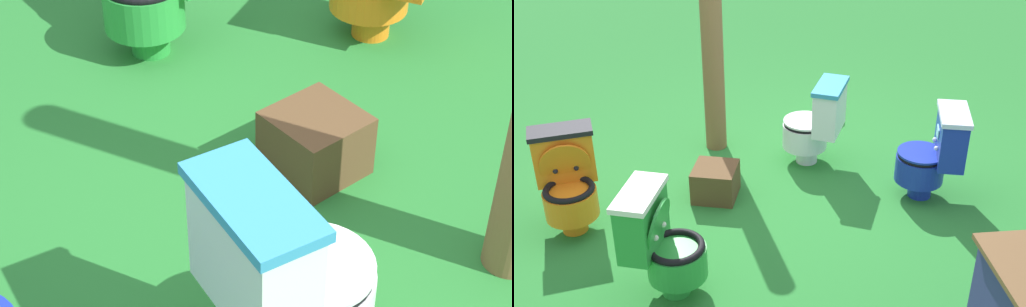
% 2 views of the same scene
% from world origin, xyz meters
% --- Properties ---
extents(ground, '(14.00, 14.00, 0.00)m').
position_xyz_m(ground, '(0.00, 0.00, 0.00)').
color(ground, '#26752D').
extents(toilet_white, '(0.63, 0.61, 0.73)m').
position_xyz_m(toilet_white, '(-0.42, -0.19, 0.37)').
color(toilet_white, white).
rests_on(toilet_white, ground).
extents(small_crate, '(0.44, 0.44, 0.26)m').
position_xyz_m(small_crate, '(0.49, 0.07, 0.13)').
color(small_crate, brown).
rests_on(small_crate, ground).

